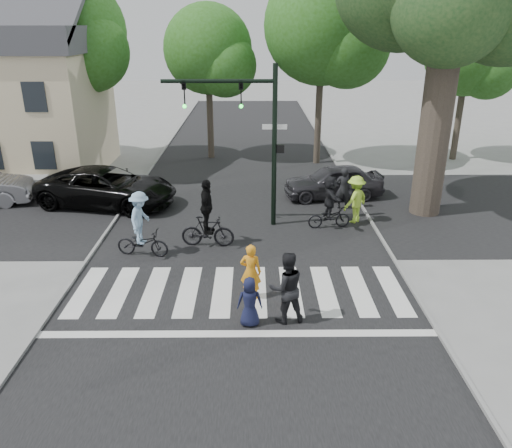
% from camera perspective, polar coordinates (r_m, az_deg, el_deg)
% --- Properties ---
extents(ground, '(120.00, 120.00, 0.00)m').
position_cam_1_polar(ground, '(13.85, -1.99, -9.66)').
color(ground, gray).
rests_on(ground, ground).
extents(road_stem, '(10.00, 70.00, 0.01)m').
position_cam_1_polar(road_stem, '(18.30, -1.62, -1.44)').
color(road_stem, black).
rests_on(road_stem, ground).
extents(road_cross, '(70.00, 10.00, 0.01)m').
position_cam_1_polar(road_cross, '(21.09, -1.47, 1.78)').
color(road_cross, black).
rests_on(road_cross, ground).
extents(curb_left, '(0.10, 70.00, 0.10)m').
position_cam_1_polar(curb_left, '(19.07, -16.98, -1.30)').
color(curb_left, gray).
rests_on(curb_left, ground).
extents(curb_right, '(0.10, 70.00, 0.10)m').
position_cam_1_polar(curb_right, '(18.87, 13.91, -1.22)').
color(curb_right, gray).
rests_on(curb_right, ground).
extents(crosswalk, '(10.00, 3.85, 0.01)m').
position_cam_1_polar(crosswalk, '(14.42, -1.93, -8.26)').
color(crosswalk, silver).
rests_on(crosswalk, ground).
extents(traffic_signal, '(4.45, 0.29, 6.00)m').
position_cam_1_polar(traffic_signal, '(18.31, -0.55, 11.35)').
color(traffic_signal, black).
rests_on(traffic_signal, ground).
extents(bg_tree_1, '(6.09, 5.80, 9.80)m').
position_cam_1_polar(bg_tree_1, '(28.76, -20.08, 19.46)').
color(bg_tree_1, brown).
rests_on(bg_tree_1, ground).
extents(bg_tree_2, '(5.04, 4.80, 8.40)m').
position_cam_1_polar(bg_tree_2, '(28.54, -5.03, 18.84)').
color(bg_tree_2, brown).
rests_on(bg_tree_2, ground).
extents(bg_tree_3, '(6.30, 6.00, 10.20)m').
position_cam_1_polar(bg_tree_3, '(27.36, 8.34, 21.02)').
color(bg_tree_3, brown).
rests_on(bg_tree_3, ground).
extents(bg_tree_4, '(4.83, 4.60, 8.15)m').
position_cam_1_polar(bg_tree_4, '(30.39, 23.59, 17.11)').
color(bg_tree_4, brown).
rests_on(bg_tree_4, ground).
extents(house, '(8.40, 8.10, 8.82)m').
position_cam_1_polar(house, '(28.59, -25.69, 12.87)').
color(house, beige).
rests_on(house, ground).
extents(pedestrian_woman, '(0.66, 0.48, 1.65)m').
position_cam_1_polar(pedestrian_woman, '(13.97, -0.61, -5.47)').
color(pedestrian_woman, orange).
rests_on(pedestrian_woman, ground).
extents(pedestrian_child, '(0.67, 0.44, 1.35)m').
position_cam_1_polar(pedestrian_child, '(12.84, -0.73, -8.90)').
color(pedestrian_child, '#141835').
rests_on(pedestrian_child, ground).
extents(pedestrian_adult, '(1.09, 0.93, 1.95)m').
position_cam_1_polar(pedestrian_adult, '(12.88, 3.49, -7.27)').
color(pedestrian_adult, black).
rests_on(pedestrian_adult, ground).
extents(cyclist_left, '(1.85, 1.25, 2.24)m').
position_cam_1_polar(cyclist_left, '(16.87, -12.98, -0.53)').
color(cyclist_left, black).
rests_on(cyclist_left, ground).
extents(cyclist_mid, '(1.88, 1.15, 2.41)m').
position_cam_1_polar(cyclist_mid, '(17.24, -5.60, 0.50)').
color(cyclist_mid, black).
rests_on(cyclist_mid, ground).
extents(cyclist_right, '(1.68, 1.56, 2.05)m').
position_cam_1_polar(cyclist_right, '(18.99, 8.43, 2.16)').
color(cyclist_right, black).
rests_on(cyclist_right, ground).
extents(car_suv, '(6.28, 3.89, 1.62)m').
position_cam_1_polar(car_suv, '(22.15, -16.64, 4.05)').
color(car_suv, black).
rests_on(car_suv, ground).
extents(car_grey, '(4.55, 2.28, 1.49)m').
position_cam_1_polar(car_grey, '(22.51, 8.84, 4.82)').
color(car_grey, '#2F2E33').
rests_on(car_grey, ground).
extents(bystander_hivis, '(1.37, 1.32, 1.88)m').
position_cam_1_polar(bystander_hivis, '(19.72, 11.31, 2.78)').
color(bystander_hivis, '#AEE23A').
rests_on(bystander_hivis, ground).
extents(bystander_dark, '(0.64, 0.43, 1.75)m').
position_cam_1_polar(bystander_dark, '(21.17, 9.91, 4.02)').
color(bystander_dark, black).
rests_on(bystander_dark, ground).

